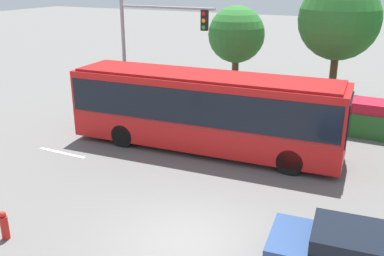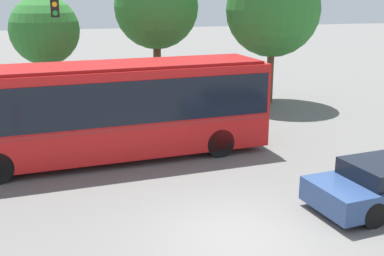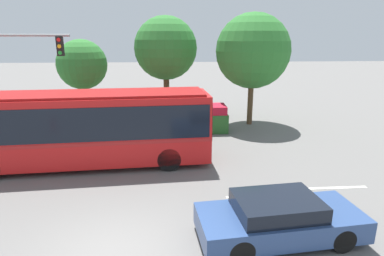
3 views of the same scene
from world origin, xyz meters
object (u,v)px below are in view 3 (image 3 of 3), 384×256
(street_tree_left, at_px, (82,65))
(city_bus, at_px, (77,125))
(street_tree_centre, at_px, (166,48))
(street_tree_right, at_px, (253,51))
(sedan_foreground, at_px, (279,219))

(street_tree_left, bearing_deg, city_bus, -78.00)
(city_bus, bearing_deg, street_tree_centre, 62.29)
(street_tree_left, bearing_deg, street_tree_right, -7.32)
(street_tree_left, relative_size, street_tree_centre, 0.78)
(street_tree_left, distance_m, street_tree_right, 10.96)
(sedan_foreground, relative_size, street_tree_left, 0.87)
(street_tree_centre, xyz_separation_m, street_tree_right, (5.42, -2.00, -0.12))
(city_bus, xyz_separation_m, street_tree_centre, (3.75, 8.47, 2.95))
(street_tree_left, xyz_separation_m, street_tree_centre, (5.42, 0.61, 1.01))
(city_bus, distance_m, street_tree_centre, 9.72)
(street_tree_centre, bearing_deg, street_tree_left, -173.55)
(street_tree_centre, bearing_deg, street_tree_right, -20.30)
(sedan_foreground, height_order, street_tree_centre, street_tree_centre)
(sedan_foreground, relative_size, street_tree_right, 0.67)
(sedan_foreground, height_order, street_tree_right, street_tree_right)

